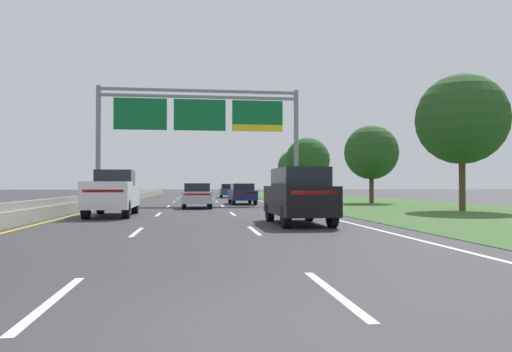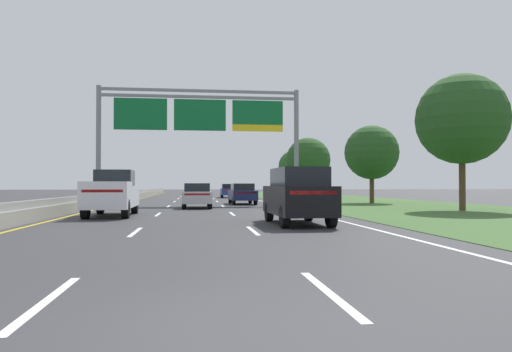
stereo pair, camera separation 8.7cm
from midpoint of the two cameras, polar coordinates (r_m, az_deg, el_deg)
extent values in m
plane|color=#333335|center=(39.97, -7.07, -3.15)|extent=(220.00, 220.00, 0.00)
cube|color=white|center=(6.86, -23.17, -13.39)|extent=(0.14, 3.00, 0.01)
cube|color=white|center=(15.62, -13.92, -6.43)|extent=(0.14, 3.00, 0.01)
cube|color=white|center=(24.56, -11.40, -4.46)|extent=(0.14, 3.00, 0.01)
cube|color=white|center=(33.53, -10.24, -3.54)|extent=(0.14, 3.00, 0.01)
cube|color=white|center=(42.51, -9.56, -3.01)|extent=(0.14, 3.00, 0.01)
cube|color=white|center=(51.50, -9.13, -2.66)|extent=(0.14, 3.00, 0.01)
cube|color=white|center=(60.49, -8.82, -2.42)|extent=(0.14, 3.00, 0.01)
cube|color=white|center=(69.48, -8.59, -2.24)|extent=(0.14, 3.00, 0.01)
cube|color=white|center=(78.48, -8.41, -2.10)|extent=(0.14, 3.00, 0.01)
cube|color=white|center=(87.48, -8.28, -1.99)|extent=(0.14, 3.00, 0.01)
cube|color=white|center=(6.86, 9.00, -13.46)|extent=(0.14, 3.00, 0.01)
cube|color=white|center=(15.62, -0.23, -6.46)|extent=(0.14, 3.00, 0.01)
cube|color=white|center=(24.56, -2.73, -4.48)|extent=(0.14, 3.00, 0.01)
cube|color=white|center=(33.53, -3.90, -3.56)|extent=(0.14, 3.00, 0.01)
cube|color=white|center=(42.51, -4.57, -3.02)|extent=(0.14, 3.00, 0.01)
cube|color=white|center=(51.50, -5.00, -2.67)|extent=(0.14, 3.00, 0.01)
cube|color=white|center=(60.49, -5.31, -2.43)|extent=(0.14, 3.00, 0.01)
cube|color=white|center=(69.48, -5.54, -2.25)|extent=(0.14, 3.00, 0.01)
cube|color=white|center=(78.48, -5.71, -2.11)|extent=(0.14, 3.00, 0.01)
cube|color=white|center=(87.48, -5.85, -1.99)|extent=(0.14, 3.00, 0.01)
cube|color=white|center=(40.40, 1.34, -3.13)|extent=(0.16, 106.00, 0.01)
cube|color=gold|center=(40.40, -15.47, -3.09)|extent=(0.16, 106.00, 0.01)
cube|color=#3D602D|center=(42.33, 12.20, -3.00)|extent=(14.00, 110.00, 0.02)
cube|color=gray|center=(40.50, -16.45, -2.70)|extent=(0.60, 110.00, 0.55)
cube|color=gray|center=(40.49, -16.45, -2.10)|extent=(0.25, 110.00, 0.30)
cylinder|color=gray|center=(36.99, -18.06, 3.49)|extent=(0.36, 0.36, 8.74)
cylinder|color=gray|center=(37.11, 4.87, 3.43)|extent=(0.36, 0.36, 8.74)
cube|color=gray|center=(36.88, -6.56, 9.96)|extent=(14.70, 0.24, 0.20)
cube|color=gray|center=(36.79, -6.56, 9.28)|extent=(14.70, 0.24, 0.20)
cube|color=#0C602D|center=(36.61, -13.42, 7.15)|extent=(3.83, 0.12, 2.32)
cube|color=#0C602D|center=(36.39, -6.57, 7.18)|extent=(3.83, 0.12, 2.32)
cube|color=#0C602D|center=(36.72, 0.27, 7.49)|extent=(3.83, 0.12, 1.82)
cube|color=yellow|center=(36.57, 0.27, 5.69)|extent=(3.83, 0.12, 0.50)
cube|color=silver|center=(23.77, -16.54, -2.35)|extent=(2.10, 5.44, 1.00)
cube|color=black|center=(24.61, -16.24, -0.23)|extent=(1.76, 1.93, 0.78)
cube|color=#B21414|center=(21.14, -17.59, -1.70)|extent=(1.68, 0.11, 0.12)
cube|color=silver|center=(22.06, -17.19, -0.89)|extent=(2.04, 1.98, 0.20)
cylinder|color=black|center=(25.74, -17.83, -3.35)|extent=(0.32, 0.85, 0.84)
cylinder|color=black|center=(25.51, -14.05, -3.39)|extent=(0.32, 0.85, 0.84)
cylinder|color=black|center=(22.13, -19.43, -3.73)|extent=(0.32, 0.85, 0.84)
cylinder|color=black|center=(21.86, -15.04, -3.78)|extent=(0.32, 0.85, 0.84)
cube|color=#161E47|center=(36.77, -1.56, -2.27)|extent=(1.91, 4.44, 0.72)
cube|color=black|center=(36.71, -1.55, -1.30)|extent=(1.61, 2.33, 0.52)
cube|color=#B21414|center=(34.62, -1.15, -1.99)|extent=(1.53, 0.11, 0.12)
cylinder|color=black|center=(38.18, -3.02, -2.76)|extent=(0.23, 0.66, 0.66)
cylinder|color=black|center=(38.36, -0.63, -2.75)|extent=(0.23, 0.66, 0.66)
cylinder|color=black|center=(35.21, -2.57, -2.91)|extent=(0.23, 0.66, 0.66)
cylinder|color=black|center=(35.40, 0.01, -2.90)|extent=(0.23, 0.66, 0.66)
cube|color=black|center=(18.20, 5.07, -2.85)|extent=(1.98, 4.73, 1.05)
cube|color=black|center=(18.05, 5.17, -0.12)|extent=(1.68, 3.03, 0.68)
cube|color=#B21414|center=(15.95, 6.94, -1.97)|extent=(1.60, 0.11, 0.12)
cylinder|color=black|center=(19.63, 1.67, -4.25)|extent=(0.27, 0.76, 0.76)
cylinder|color=black|center=(19.97, 6.33, -4.19)|extent=(0.27, 0.76, 0.76)
cylinder|color=black|center=(16.49, 3.54, -4.87)|extent=(0.27, 0.76, 0.76)
cylinder|color=black|center=(16.89, 9.02, -4.76)|extent=(0.27, 0.76, 0.76)
cube|color=navy|center=(54.95, -3.18, -1.86)|extent=(1.88, 4.43, 0.72)
cube|color=black|center=(54.89, -3.18, -1.21)|extent=(1.60, 2.32, 0.52)
cube|color=#B21414|center=(52.79, -3.06, -1.66)|extent=(1.53, 0.10, 0.12)
cylinder|color=black|center=(56.41, -4.08, -2.20)|extent=(0.23, 0.66, 0.66)
cylinder|color=black|center=(56.50, -2.45, -2.20)|extent=(0.23, 0.66, 0.66)
cylinder|color=black|center=(53.42, -3.95, -2.27)|extent=(0.23, 0.66, 0.66)
cylinder|color=black|center=(53.51, -2.24, -2.27)|extent=(0.23, 0.66, 0.66)
cube|color=#B2B5BA|center=(31.05, -6.91, -2.49)|extent=(1.84, 4.41, 0.72)
cube|color=black|center=(30.99, -6.91, -1.34)|extent=(1.58, 2.31, 0.52)
cube|color=#B21414|center=(28.89, -6.88, -2.17)|extent=(1.53, 0.09, 0.12)
cylinder|color=black|center=(32.56, -8.35, -3.05)|extent=(0.22, 0.66, 0.66)
cylinder|color=black|center=(32.57, -5.53, -3.06)|extent=(0.22, 0.66, 0.66)
cylinder|color=black|center=(29.57, -8.45, -3.25)|extent=(0.22, 0.66, 0.66)
cylinder|color=black|center=(29.59, -5.34, -3.26)|extent=(0.22, 0.66, 0.66)
cylinder|color=#4C3823|center=(29.89, 23.28, -0.75)|extent=(0.36, 0.36, 3.17)
sphere|color=#234C1E|center=(30.13, 23.23, 6.21)|extent=(5.16, 5.16, 5.16)
cylinder|color=#4C3823|center=(39.71, 13.60, -1.46)|extent=(0.36, 0.36, 2.34)
sphere|color=#234C1E|center=(39.79, 13.58, 2.73)|extent=(4.33, 4.33, 4.33)
cylinder|color=#4C3823|center=(52.65, 6.24, -1.41)|extent=(0.36, 0.36, 2.26)
sphere|color=#234C1E|center=(52.72, 6.23, 1.92)|extent=(4.82, 4.82, 4.82)
cylinder|color=#4C3823|center=(63.33, 4.61, -1.36)|extent=(0.36, 0.36, 2.24)
sphere|color=#285623|center=(63.38, 4.61, 1.18)|extent=(4.20, 4.20, 4.20)
camera|label=1|loc=(0.04, -89.92, 0.00)|focal=33.84mm
camera|label=2|loc=(0.04, 90.08, 0.00)|focal=33.84mm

